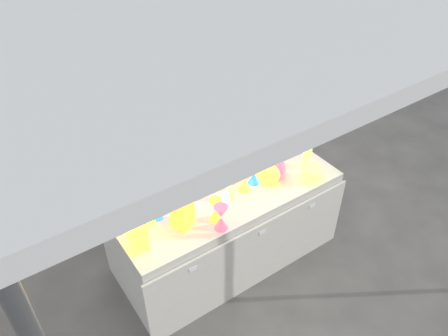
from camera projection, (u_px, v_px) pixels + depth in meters
ground at (224, 253)px, 3.84m from camera, size 80.00×80.00×0.00m
display_table at (225, 223)px, 3.61m from camera, size 1.84×0.83×0.75m
cardboard_box_closed at (60, 135)px, 4.93m from camera, size 0.68×0.57×0.42m
cardboard_box_flat at (114, 132)px, 5.29m from camera, size 0.84×0.63×0.07m
bottle_0 at (112, 208)px, 2.99m from camera, size 0.08×0.08×0.29m
bottle_1 at (135, 194)px, 3.07m from camera, size 0.09×0.09×0.34m
bottle_2 at (117, 180)px, 3.18m from camera, size 0.10×0.10×0.37m
bottle_3 at (178, 160)px, 3.37m from camera, size 0.10×0.10×0.35m
bottle_4 at (104, 194)px, 3.04m from camera, size 0.11×0.11×0.39m
bottle_5 at (145, 197)px, 3.00m from camera, size 0.11×0.11×0.39m
bottle_6 at (147, 203)px, 3.00m from camera, size 0.11×0.11×0.34m
bottle_7 at (188, 158)px, 3.41m from camera, size 0.10×0.10×0.33m
decanter_0 at (135, 232)px, 2.82m from camera, size 0.13×0.13×0.29m
decanter_1 at (182, 210)px, 2.98m from camera, size 0.16×0.16×0.29m
decanter_2 at (152, 205)px, 3.05m from camera, size 0.11×0.11×0.26m
hourglass_0 at (215, 210)px, 3.05m from camera, size 0.11×0.11×0.19m
hourglass_1 at (221, 217)px, 2.99m from camera, size 0.13×0.13×0.20m
hourglass_2 at (230, 188)px, 3.23m from camera, size 0.12×0.12×0.20m
hourglass_3 at (226, 190)px, 3.22m from camera, size 0.12×0.12×0.19m
hourglass_4 at (245, 179)px, 3.31m from camera, size 0.12×0.12×0.20m
hourglass_5 at (254, 173)px, 3.38m from camera, size 0.13×0.13×0.19m
globe_0 at (269, 174)px, 3.41m from camera, size 0.21×0.21×0.14m
globe_1 at (312, 173)px, 3.42m from camera, size 0.22×0.22×0.15m
globe_2 at (258, 167)px, 3.48m from camera, size 0.24×0.24×0.14m
globe_3 at (274, 169)px, 3.45m from camera, size 0.25×0.25×0.15m
lampshade_0 at (238, 157)px, 3.48m from camera, size 0.21×0.21×0.25m
lampshade_1 at (228, 151)px, 3.57m from camera, size 0.24×0.24×0.24m
lampshade_2 at (269, 131)px, 3.77m from camera, size 0.30×0.30×0.27m
lampshade_3 at (263, 132)px, 3.74m from camera, size 0.32×0.32×0.28m
bottle_8 at (281, 137)px, 3.72m from camera, size 0.07×0.07×0.25m
bottle_9 at (280, 120)px, 3.91m from camera, size 0.06×0.06×0.27m
bottle_10 at (289, 140)px, 3.63m from camera, size 0.09×0.09×0.30m
bottle_11 at (308, 151)px, 3.50m from camera, size 0.09×0.09×0.32m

